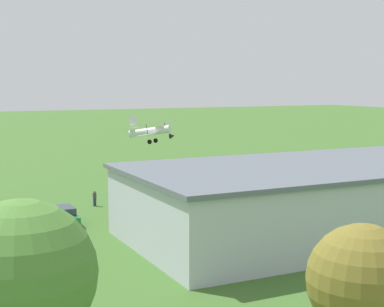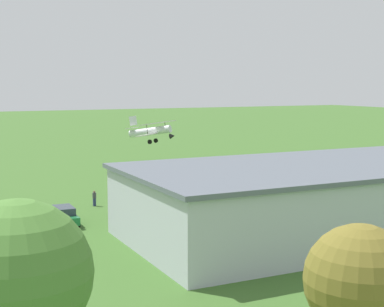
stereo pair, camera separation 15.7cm
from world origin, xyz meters
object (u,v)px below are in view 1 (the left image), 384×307
Objects in this scene: hangar at (336,196)px; person_walking_on_apron at (296,182)px; biplane at (152,131)px; person_near_hangar_door at (365,185)px; person_watching_takeoff at (120,211)px; car_green at (64,215)px; tree_near_perimeter_road at (22,277)px; person_at_fence_line at (95,198)px; tree_at_field_edge at (363,281)px.

hangar is 19.24m from person_walking_on_apron.
biplane is 30.01m from person_near_hangar_door.
car_green is at bearing -5.21° from person_watching_takeoff.
tree_near_perimeter_road is (9.53, 33.33, 6.01)m from car_green.
person_at_fence_line is 40.18m from tree_at_field_edge.
biplane is 4.92× the size of person_walking_on_apron.
person_walking_on_apron is (-8.61, -17.07, -2.09)m from hangar.
hangar is 27.43m from tree_at_field_edge.
person_watching_takeoff is 1.09× the size of person_near_hangar_door.
person_at_fence_line is (14.16, 18.85, -5.03)m from biplane.
person_at_fence_line is at bearing -87.76° from person_watching_takeoff.
biplane is 5.11× the size of person_at_fence_line.
hangar reaches higher than car_green.
car_green is 0.50× the size of tree_near_perimeter_road.
tree_at_field_edge is (1.98, 33.00, 3.98)m from person_watching_takeoff.
person_watching_takeoff is at bearing -93.43° from tree_at_field_edge.
tree_at_field_edge is at bearing 56.37° from person_walking_on_apron.
biplane reaches higher than person_near_hangar_door.
person_walking_on_apron is at bearing 115.69° from biplane.
tree_near_perimeter_road reaches higher than biplane.
tree_at_field_edge is at bearing 179.41° from tree_near_perimeter_road.
person_walking_on_apron is 46.43m from tree_at_field_edge.
person_watching_takeoff is at bearing 61.70° from biplane.
person_walking_on_apron reaches higher than car_green.
biplane is at bearing -88.26° from hangar.
tree_at_field_edge is at bearing 86.57° from person_watching_takeoff.
tree_at_field_edge is at bearing 51.59° from hangar.
person_watching_takeoff is 1.08× the size of person_at_fence_line.
tree_at_field_edge reaches higher than person_near_hangar_door.
biplane is 32.00m from car_green.
tree_near_perimeter_road is at bearing 74.04° from car_green.
hangar is at bearing 129.58° from person_at_fence_line.
person_near_hangar_door is (-35.05, -0.54, -0.06)m from car_green.
tree_near_perimeter_road is (28.44, 58.66, 1.04)m from biplane.
person_at_fence_line is at bearing -109.73° from tree_near_perimeter_road.
hangar is at bearing -144.22° from tree_near_perimeter_road.
person_watching_takeoff is at bearing 13.14° from person_walking_on_apron.
person_walking_on_apron is 0.23× the size of tree_at_field_edge.
person_walking_on_apron reaches higher than person_near_hangar_door.
biplane is 1.15× the size of tree_at_field_edge.
person_watching_takeoff is 30.05m from person_near_hangar_door.
tree_at_field_edge is (32.01, 34.00, 4.05)m from person_near_hangar_door.
person_near_hangar_door is (-30.03, -1.00, -0.07)m from person_watching_takeoff.
person_watching_takeoff is (-5.02, 0.46, 0.01)m from car_green.
person_walking_on_apron is (-28.65, -5.06, -0.03)m from car_green.
person_near_hangar_door is (-16.15, 24.79, -5.04)m from biplane.
tree_at_field_edge reaches higher than person_watching_takeoff.
person_walking_on_apron is (-9.75, 20.27, -5.00)m from biplane.
person_walking_on_apron is at bearing -134.85° from tree_near_perimeter_road.
tree_near_perimeter_road reaches higher than person_at_fence_line.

